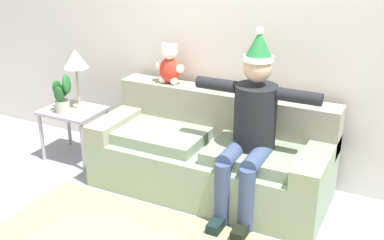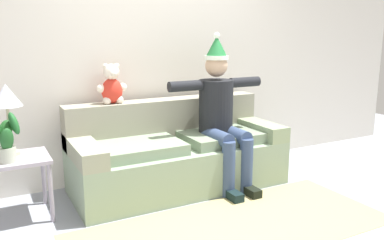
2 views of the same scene
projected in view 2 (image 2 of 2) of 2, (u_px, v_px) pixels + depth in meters
The scene contains 9 objects.
ground_plane at pixel (235, 229), 3.12m from camera, with size 10.00×10.00×0.00m, color #9196A2.
back_wall at pixel (155, 48), 4.18m from camera, with size 7.00×0.10×2.70m, color beige.
couch at pixel (177, 154), 3.96m from camera, with size 2.05×0.85×0.84m.
person_seated at pixel (221, 110), 3.91m from camera, with size 1.02×0.77×1.50m.
teddy_bear at pixel (112, 86), 3.78m from camera, with size 0.29×0.17×0.38m.
side_table at pixel (12, 167), 3.21m from camera, with size 0.57×0.46×0.52m.
table_lamp at pixel (6, 99), 3.18m from camera, with size 0.24×0.24×0.58m.
potted_plant at pixel (6, 140), 3.06m from camera, with size 0.22×0.21×0.40m.
area_rug at pixel (234, 227), 3.14m from camera, with size 2.55×1.06×0.01m, color tan.
Camera 2 is at (-1.64, -2.38, 1.49)m, focal length 37.46 mm.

